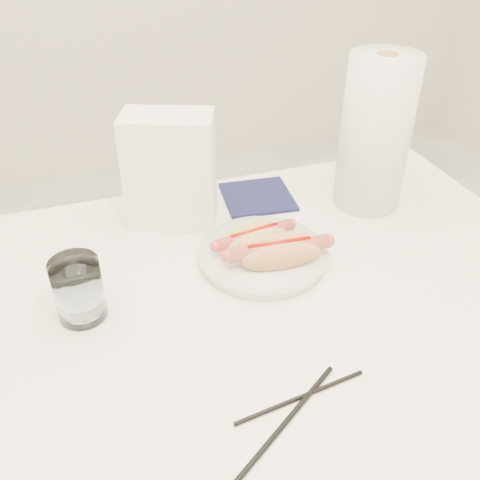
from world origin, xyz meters
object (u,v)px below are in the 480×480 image
object	(u,v)px
hotdog_left	(254,238)
hotdog_right	(279,252)
plate	(263,257)
water_glass	(78,289)
paper_towel_roll	(375,134)
table	(236,326)
napkin_box	(170,171)

from	to	relation	value
hotdog_left	hotdog_right	size ratio (longest dim) A/B	0.85
plate	water_glass	bearing A→B (deg)	-172.69
paper_towel_roll	hotdog_left	bearing A→B (deg)	-160.44
plate	hotdog_left	xyz separation A→B (m)	(-0.01, 0.02, 0.03)
water_glass	paper_towel_roll	world-z (taller)	paper_towel_roll
hotdog_right	paper_towel_roll	xyz separation A→B (m)	(0.26, 0.16, 0.11)
table	hotdog_left	distance (m)	0.16
hotdog_left	paper_towel_roll	world-z (taller)	paper_towel_roll
hotdog_right	paper_towel_roll	world-z (taller)	paper_towel_roll
plate	paper_towel_roll	size ratio (longest dim) A/B	0.73
napkin_box	paper_towel_roll	xyz separation A→B (m)	(0.40, -0.06, 0.04)
water_glass	paper_towel_roll	bearing A→B (deg)	15.41
table	paper_towel_roll	world-z (taller)	paper_towel_roll
table	plate	distance (m)	0.14
water_glass	napkin_box	distance (m)	0.31
paper_towel_roll	water_glass	bearing A→B (deg)	-164.59
plate	napkin_box	xyz separation A→B (m)	(-0.12, 0.18, 0.10)
napkin_box	paper_towel_roll	world-z (taller)	paper_towel_roll
plate	napkin_box	distance (m)	0.24
table	napkin_box	distance (m)	0.32
hotdog_left	hotdog_right	xyz separation A→B (m)	(0.02, -0.06, 0.00)
hotdog_left	napkin_box	xyz separation A→B (m)	(-0.11, 0.16, 0.07)
water_glass	paper_towel_roll	xyz separation A→B (m)	(0.60, 0.16, 0.10)
plate	water_glass	world-z (taller)	water_glass
hotdog_left	water_glass	world-z (taller)	water_glass
hotdog_left	water_glass	size ratio (longest dim) A/B	1.46
table	water_glass	bearing A→B (deg)	169.58
plate	paper_towel_roll	bearing A→B (deg)	23.93
hotdog_left	paper_towel_roll	size ratio (longest dim) A/B	0.50
table	hotdog_left	world-z (taller)	hotdog_left
hotdog_left	napkin_box	world-z (taller)	napkin_box
hotdog_right	napkin_box	size ratio (longest dim) A/B	0.80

